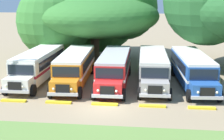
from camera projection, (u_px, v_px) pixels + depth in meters
ground_plane at (104, 107)px, 24.45m from camera, size 220.00×220.00×0.00m
parked_bus_slot_0 at (38, 64)px, 31.55m from camera, size 2.71×10.84×2.82m
parked_bus_slot_1 at (75, 66)px, 30.87m from camera, size 3.16×10.90×2.82m
parked_bus_slot_2 at (114, 67)px, 30.39m from camera, size 2.80×10.85×2.82m
parked_bus_slot_3 at (153, 67)px, 30.52m from camera, size 2.90×10.87×2.82m
parked_bus_slot_4 at (192, 68)px, 30.04m from camera, size 3.44×10.96×2.82m
curb_wheelstop_0 at (14, 101)px, 25.71m from camera, size 2.00×0.36×0.15m
curb_wheelstop_1 at (58, 102)px, 25.31m from camera, size 2.00×0.36×0.15m
curb_wheelstop_2 at (105, 104)px, 24.91m from camera, size 2.00×0.36×0.15m
curb_wheelstop_3 at (152, 106)px, 24.51m from camera, size 2.00×0.36×0.15m
curb_wheelstop_4 at (202, 108)px, 24.10m from camera, size 2.00×0.36×0.15m
broad_shade_tree at (93, 15)px, 40.78m from camera, size 16.73×16.99×10.36m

